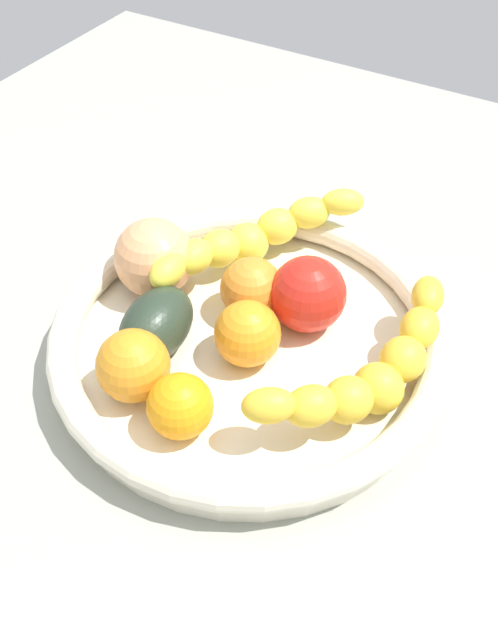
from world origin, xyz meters
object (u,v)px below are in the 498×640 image
orange_front (176,404)px  orange_mid_left (133,366)px  banana_draped_right (252,237)px  orange_mid_right (252,289)px  fruit_bowl (249,340)px  peach_blush (154,258)px  tomato_red (308,294)px  orange_rear (247,334)px  banana_draped_left (370,371)px  avocado_dark (156,325)px

orange_front → orange_mid_left: orange_mid_left is taller
banana_draped_right → orange_mid_left: bearing=-0.6°
orange_mid_right → fruit_bowl: bearing=26.7°
peach_blush → orange_mid_right: bearing=100.2°
fruit_bowl → peach_blush: 12.31cm
fruit_bowl → orange_front: (10.96, -0.45, 2.29)cm
banana_draped_right → tomato_red: 9.83cm
fruit_bowl → orange_mid_right: (-3.72, -1.87, 2.55)cm
orange_mid_right → orange_rear: 5.85cm
banana_draped_left → orange_mid_right: bearing=-107.1°
fruit_bowl → banana_draped_right: (-9.83, -5.37, 3.07)cm
orange_mid_left → orange_mid_right: (-13.38, 3.71, -0.16)cm
orange_rear → peach_blush: peach_blush is taller
fruit_bowl → tomato_red: bearing=147.5°
banana_draped_right → orange_mid_right: size_ratio=3.66×
orange_rear → peach_blush: bearing=-105.7°
banana_draped_right → orange_rear: banana_draped_right is taller
banana_draped_right → orange_rear: (11.35, 6.10, -0.53)cm
tomato_red → peach_blush: peach_blush is taller
fruit_bowl → peach_blush: size_ratio=4.69×
orange_mid_left → orange_mid_right: bearing=164.5°
fruit_bowl → banana_draped_left: bearing=87.5°
orange_front → orange_mid_right: (-14.67, -1.42, 0.26)cm
orange_front → avocado_dark: avocado_dark is taller
banana_draped_right → fruit_bowl: bearing=28.7°
orange_mid_right → avocado_dark: bearing=-31.3°
orange_mid_right → banana_draped_right: bearing=-150.2°
orange_mid_right → orange_rear: same height
orange_mid_right → peach_blush: peach_blush is taller
banana_draped_right → tomato_red: tomato_red is taller
banana_draped_right → peach_blush: bearing=-38.6°
orange_front → orange_mid_left: size_ratio=0.87×
banana_draped_left → orange_mid_left: 19.70cm
avocado_dark → tomato_red: 14.04cm
banana_draped_right → orange_front: size_ratio=4.01×
banana_draped_left → orange_mid_left: (9.15, -17.44, -0.26)cm
orange_mid_left → tomato_red: 17.23cm
orange_mid_right → orange_rear: size_ratio=1.00×
banana_draped_right → orange_mid_right: (6.11, 3.50, -0.52)cm
orange_mid_left → tomato_red: bearing=149.1°
orange_front → avocado_dark: 9.09cm
orange_front → tomato_red: 16.52cm
orange_rear → peach_blush: (-3.48, -12.39, 0.88)cm
orange_rear → peach_blush: 12.90cm
banana_draped_right → orange_rear: size_ratio=3.68×
orange_rear → avocado_dark: orange_rear is taller
peach_blush → fruit_bowl: bearing=80.5°
banana_draped_right → orange_front: banana_draped_right is taller
fruit_bowl → avocado_dark: size_ratio=4.16×
avocado_dark → peach_blush: 8.12cm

